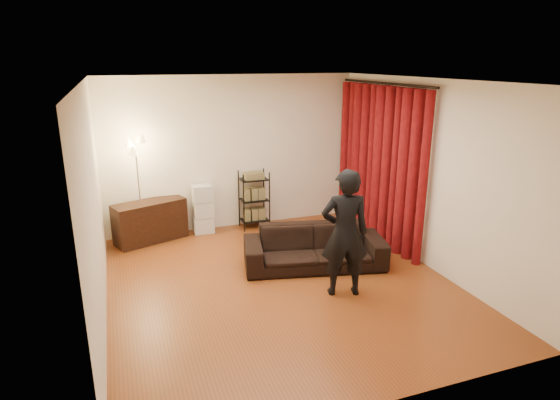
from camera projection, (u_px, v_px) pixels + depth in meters
name	position (u px, v px, depth m)	size (l,w,h in m)	color
floor	(281.00, 283.00, 6.40)	(5.00, 5.00, 0.00)	brown
ceiling	(281.00, 80.00, 5.62)	(5.00, 5.00, 0.00)	white
wall_back	(233.00, 153.00, 8.27)	(5.00, 5.00, 0.00)	silver
wall_front	(385.00, 266.00, 3.76)	(5.00, 5.00, 0.00)	silver
wall_left	(94.00, 206.00, 5.29)	(5.00, 5.00, 0.00)	silver
wall_right	(427.00, 175.00, 6.74)	(5.00, 5.00, 0.00)	silver
curtain_rod	(385.00, 83.00, 7.36)	(0.04, 0.04, 2.65)	black
curtain	(379.00, 164.00, 7.74)	(0.22, 2.65, 2.55)	maroon
sofa	(314.00, 247.00, 6.86)	(2.04, 0.80, 0.60)	black
person	(345.00, 233.00, 5.91)	(0.61, 0.40, 1.67)	black
media_cabinet	(150.00, 221.00, 7.82)	(1.17, 0.44, 0.69)	black
storage_boxes	(203.00, 209.00, 8.16)	(0.35, 0.28, 0.87)	beige
wire_shelf	(254.00, 200.00, 8.40)	(0.47, 0.33, 1.04)	black
floor_lamp	(139.00, 192.00, 7.50)	(0.32, 0.32, 1.79)	silver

